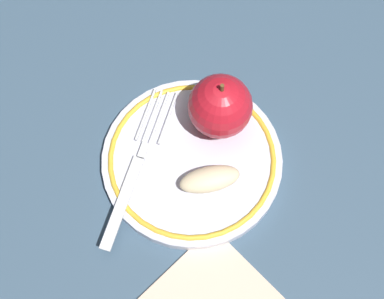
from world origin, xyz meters
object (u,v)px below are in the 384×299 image
apple_red_whole (217,104)px  fork (136,171)px  apple_slice_front (210,179)px  plate (192,160)px

apple_red_whole → fork: apple_red_whole is taller
apple_red_whole → apple_slice_front: (0.05, -0.06, -0.02)m
plate → fork: 0.06m
plate → apple_red_whole: apple_red_whole is taller
apple_red_whole → fork: 0.11m
plate → apple_slice_front: bearing=-10.9°
apple_red_whole → fork: (-0.01, -0.11, -0.03)m
plate → apple_red_whole: bearing=107.2°
fork → plate: bearing=-57.4°
apple_red_whole → fork: size_ratio=0.44×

